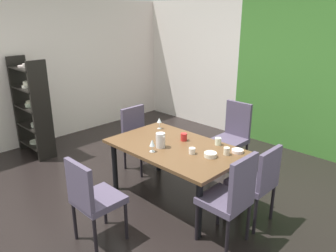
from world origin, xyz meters
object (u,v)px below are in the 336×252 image
cup_center (192,151)px  chair_head_far (233,133)px  serving_bowl_south (210,155)px  cup_left (227,151)px  pitcher_east (161,140)px  wine_glass_rear (152,143)px  chair_head_near (92,197)px  display_shelf (31,107)px  chair_left_far (139,134)px  serving_bowl_right (238,151)px  chair_right_near (231,196)px  wine_glass_west (159,121)px  chair_right_far (257,180)px  cup_north (218,141)px  cup_near_shelf (184,137)px  dining_table (175,152)px

cup_center → chair_head_far: bearing=102.0°
serving_bowl_south → cup_left: 0.20m
serving_bowl_south → pitcher_east: (-0.60, -0.20, 0.07)m
chair_head_far → wine_glass_rear: chair_head_far is taller
chair_head_near → chair_head_far: size_ratio=0.92×
display_shelf → serving_bowl_south: (3.19, 0.65, -0.06)m
chair_left_far → serving_bowl_right: 1.68m
chair_right_near → wine_glass_west: size_ratio=6.46×
chair_head_near → cup_left: (0.60, 1.45, 0.23)m
wine_glass_rear → serving_bowl_south: 0.69m
serving_bowl_right → chair_right_far: bearing=-17.5°
wine_glass_west → cup_north: wine_glass_west is taller
chair_right_near → wine_glass_rear: bearing=93.1°
serving_bowl_right → chair_right_near: bearing=-60.8°
chair_left_far → cup_near_shelf: chair_left_far is taller
chair_right_far → display_shelf: size_ratio=0.58×
serving_bowl_south → cup_center: size_ratio=1.94×
cup_center → cup_left: bearing=40.4°
cup_north → chair_head_far: bearing=111.2°
chair_left_far → serving_bowl_right: (1.66, 0.11, 0.20)m
serving_bowl_south → pitcher_east: 0.64m
cup_left → cup_center: bearing=-139.6°
serving_bowl_right → cup_near_shelf: 0.72m
chair_left_far → cup_near_shelf: (0.96, -0.05, 0.23)m
chair_head_near → chair_right_far: (1.00, 1.48, -0.01)m
wine_glass_rear → cup_left: size_ratio=1.74×
chair_head_near → dining_table: bearing=90.2°
wine_glass_rear → wine_glass_west: size_ratio=0.98×
chair_right_far → wine_glass_rear: (-1.08, -0.58, 0.30)m
serving_bowl_right → cup_center: cup_center is taller
chair_left_far → cup_north: 1.38m
chair_left_far → serving_bowl_right: chair_left_far is taller
chair_head_near → serving_bowl_south: (0.50, 1.27, 0.21)m
chair_right_near → cup_center: size_ratio=13.38×
display_shelf → cup_center: display_shelf is taller
wine_glass_rear → wine_glass_west: 0.82m
wine_glass_west → cup_left: size_ratio=1.78×
chair_right_far → display_shelf: 3.80m
chair_left_far → serving_bowl_south: chair_left_far is taller
dining_table → pitcher_east: size_ratio=8.93×
chair_head_near → serving_bowl_south: bearing=68.4°
wine_glass_west → chair_right_near: bearing=-19.4°
cup_north → pitcher_east: pitcher_east is taller
dining_table → serving_bowl_right: bearing=29.2°
dining_table → chair_right_far: bearing=14.5°
wine_glass_rear → serving_bowl_south: wine_glass_rear is taller
wine_glass_rear → pitcher_east: pitcher_east is taller
chair_right_far → wine_glass_west: chair_right_far is taller
cup_north → cup_near_shelf: cup_near_shelf is taller
chair_head_far → chair_left_far: size_ratio=1.09×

